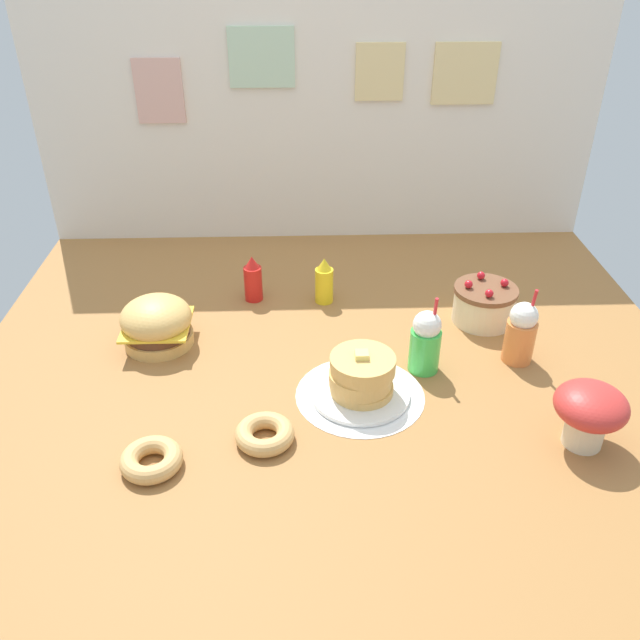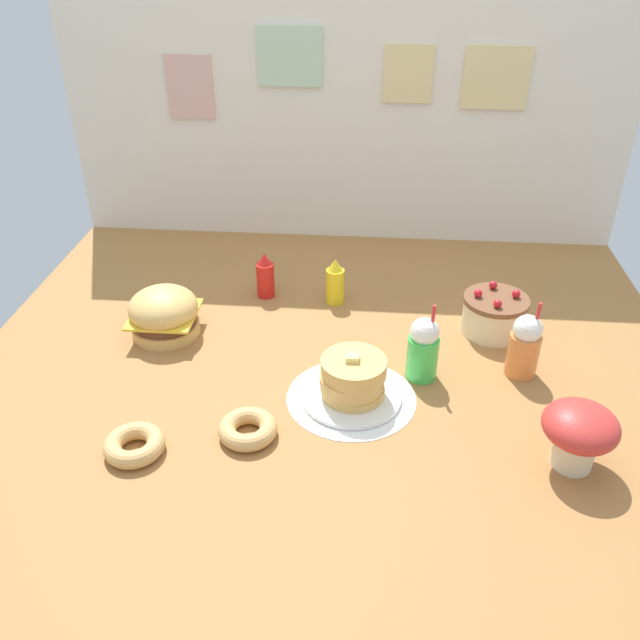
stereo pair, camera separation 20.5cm
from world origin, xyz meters
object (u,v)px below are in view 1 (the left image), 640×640
(mushroom_stool, at_px, (590,410))
(orange_float_cup, at_px, (521,333))
(ketchup_bottle, at_px, (253,280))
(donut_pink_glaze, at_px, (151,459))
(cream_soda_cup, at_px, (425,342))
(donut_chocolate, at_px, (265,434))
(mustard_bottle, at_px, (324,282))
(pancake_stack, at_px, (361,378))
(burger, at_px, (157,323))
(layer_cake, at_px, (484,304))

(mushroom_stool, bearing_deg, orange_float_cup, 99.47)
(ketchup_bottle, distance_m, donut_pink_glaze, 0.87)
(ketchup_bottle, relative_size, cream_soda_cup, 0.67)
(donut_pink_glaze, bearing_deg, donut_chocolate, 16.95)
(orange_float_cup, bearing_deg, mustard_bottle, 147.05)
(pancake_stack, height_order, mustard_bottle, mustard_bottle)
(ketchup_bottle, xyz_separation_m, mustard_bottle, (0.26, -0.02, 0.00))
(donut_pink_glaze, bearing_deg, mushroom_stool, 2.60)
(ketchup_bottle, height_order, donut_chocolate, ketchup_bottle)
(cream_soda_cup, bearing_deg, pancake_stack, -148.08)
(mustard_bottle, height_order, donut_pink_glaze, mustard_bottle)
(donut_pink_glaze, bearing_deg, cream_soda_cup, 27.54)
(orange_float_cup, distance_m, donut_chocolate, 0.86)
(pancake_stack, xyz_separation_m, mushroom_stool, (0.57, -0.22, 0.05))
(donut_chocolate, xyz_separation_m, mushroom_stool, (0.85, -0.04, 0.09))
(burger, bearing_deg, ketchup_bottle, 43.37)
(pancake_stack, height_order, orange_float_cup, orange_float_cup)
(burger, distance_m, mustard_bottle, 0.61)
(pancake_stack, height_order, mushroom_stool, mushroom_stool)
(cream_soda_cup, relative_size, donut_pink_glaze, 1.61)
(layer_cake, distance_m, orange_float_cup, 0.24)
(layer_cake, relative_size, mustard_bottle, 1.25)
(burger, relative_size, mustard_bottle, 1.33)
(donut_chocolate, distance_m, mushroom_stool, 0.85)
(mustard_bottle, bearing_deg, ketchup_bottle, 174.68)
(mushroom_stool, bearing_deg, cream_soda_cup, 136.76)
(orange_float_cup, bearing_deg, layer_cake, 102.72)
(ketchup_bottle, relative_size, mushroom_stool, 0.91)
(burger, bearing_deg, cream_soda_cup, -11.38)
(cream_soda_cup, height_order, donut_chocolate, cream_soda_cup)
(donut_pink_glaze, height_order, mushroom_stool, mushroom_stool)
(burger, xyz_separation_m, orange_float_cup, (1.14, -0.13, 0.02))
(orange_float_cup, relative_size, mushroom_stool, 1.36)
(ketchup_bottle, xyz_separation_m, donut_chocolate, (0.07, -0.76, -0.05))
(burger, height_order, layer_cake, burger)
(pancake_stack, distance_m, cream_soda_cup, 0.24)
(burger, bearing_deg, donut_pink_glaze, -82.12)
(burger, xyz_separation_m, mustard_bottle, (0.55, 0.25, 0.00))
(cream_soda_cup, bearing_deg, layer_cake, 47.51)
(mustard_bottle, xyz_separation_m, orange_float_cup, (0.59, -0.38, 0.02))
(mustard_bottle, height_order, cream_soda_cup, cream_soda_cup)
(ketchup_bottle, relative_size, donut_chocolate, 1.08)
(cream_soda_cup, distance_m, orange_float_cup, 0.31)
(pancake_stack, bearing_deg, ketchup_bottle, 120.63)
(layer_cake, bearing_deg, pancake_stack, -138.62)
(mustard_bottle, bearing_deg, burger, -155.20)
(burger, height_order, cream_soda_cup, cream_soda_cup)
(burger, bearing_deg, mushroom_stool, -23.09)
(pancake_stack, relative_size, ketchup_bottle, 1.70)
(ketchup_bottle, bearing_deg, mushroom_stool, -41.00)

